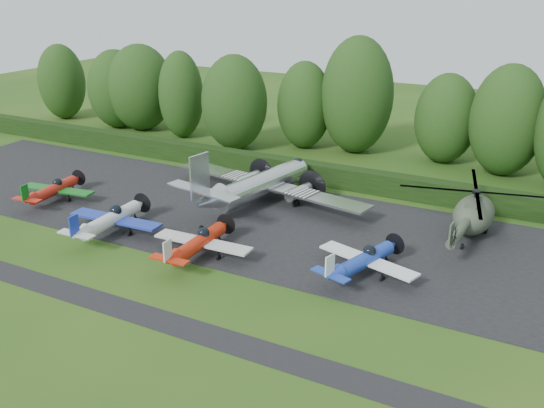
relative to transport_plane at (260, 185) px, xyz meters
The scene contains 19 objects.
ground 13.67m from the transport_plane, 94.13° to the right, with size 160.00×160.00×0.00m, color #204A14.
apron 4.06m from the transport_plane, 105.51° to the right, with size 70.00×18.00×0.01m, color black.
taxiway_verge 19.62m from the transport_plane, 92.86° to the right, with size 70.00×2.00×0.00m, color black.
hedgerow 7.76m from the transport_plane, 97.42° to the left, with size 90.00×1.60×2.00m, color black.
transport_plane is the anchor object (origin of this frame).
light_plane_red 18.38m from the transport_plane, 154.26° to the right, with size 7.08×7.44×2.72m.
light_plane_white 13.25m from the transport_plane, 122.28° to the right, with size 7.94×8.34×3.05m.
light_plane_orange 11.57m from the transport_plane, 83.47° to the right, with size 7.54×7.93×2.90m.
light_plane_blue 15.32m from the transport_plane, 34.46° to the right, with size 7.37×7.75×2.83m.
helicopter 17.87m from the transport_plane, ahead, with size 11.41×13.36×3.68m.
tree_0 18.48m from the transport_plane, 127.98° to the left, with size 7.44×7.44×10.75m.
tree_3 25.38m from the transport_plane, 141.15° to the left, with size 5.43×5.43×10.51m.
tree_4 31.45m from the transport_plane, 147.85° to the left, with size 8.38×8.38×10.86m.
tree_5 20.07m from the transport_plane, 85.57° to the left, with size 7.97×7.97×12.89m.
tree_6 25.80m from the transport_plane, 46.93° to the left, with size 7.25×7.25×11.08m.
tree_8 43.54m from the transport_plane, 157.52° to the left, with size 6.28×6.28×10.15m.
tree_9 34.23m from the transport_plane, 151.81° to the left, with size 7.19×7.19×10.05m.
tree_10 23.25m from the transport_plane, 60.83° to the left, with size 6.53×6.53×9.51m.
tree_11 19.22m from the transport_plane, 103.33° to the left, with size 6.21×6.21×9.95m.
Camera 1 is at (25.10, -30.18, 19.22)m, focal length 40.00 mm.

